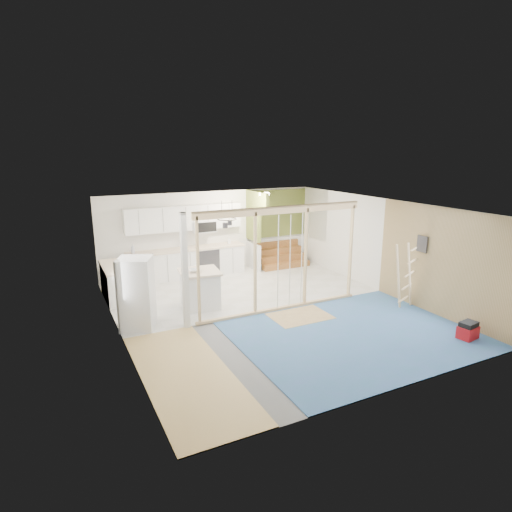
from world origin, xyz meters
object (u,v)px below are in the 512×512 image
fridge (137,294)px  toolbox (468,331)px  ladder (405,275)px  island (200,289)px

fridge → toolbox: 7.11m
fridge → ladder: bearing=9.1°
fridge → toolbox: fridge is taller
fridge → ladder: 6.42m
fridge → island: size_ratio=1.50×
toolbox → ladder: size_ratio=0.26×
toolbox → ladder: (0.12, 1.95, 0.68)m
island → toolbox: (4.40, -4.30, -0.29)m
ladder → island: bearing=141.0°
fridge → island: bearing=45.7°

